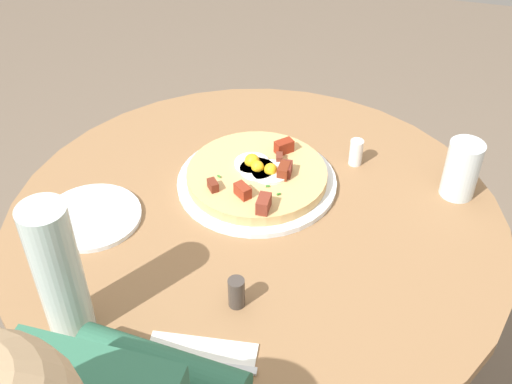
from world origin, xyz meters
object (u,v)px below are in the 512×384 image
Objects in this scene: knife at (192,384)px; pepper_shaker at (236,293)px; pizza_plate at (257,182)px; water_bottle at (58,272)px; dining_table at (255,278)px; bread_plate at (92,217)px; breakfast_pizza at (258,175)px; water_glass at (462,169)px; salt_shaker at (356,152)px; fork at (198,364)px.

knife is 0.17m from pepper_shaker.
water_bottle is at bearing 156.30° from pizza_plate.
pepper_shaker reaches higher than pizza_plate.
dining_table is 5.08× the size of bread_plate.
knife is at bearing -104.02° from water_bottle.
water_bottle is at bearing 147.52° from dining_table.
water_glass is (0.08, -0.39, 0.03)m from breakfast_pizza.
water_glass reaches higher than dining_table.
salt_shaker reaches higher than pepper_shaker.
breakfast_pizza is at bearing -109.26° from pizza_plate.
breakfast_pizza is 1.15× the size of water_bottle.
knife is at bearing -133.46° from bread_plate.
bread_plate is 3.28× the size of salt_shaker.
pizza_plate reaches higher than knife.
dining_table is at bearing -32.48° from water_bottle.
bread_plate is at bearing 124.14° from salt_shaker.
pizza_plate is at bearing 9.49° from pepper_shaker.
knife is 0.67m from water_glass.
water_glass reaches higher than pepper_shaker.
salt_shaker is at bearing 78.15° from water_glass.
pepper_shaker is at bearing -105.75° from fork.
salt_shaker reaches higher than dining_table.
bread_plate is (-0.19, 0.28, -0.00)m from pizza_plate.
breakfast_pizza reaches higher than bread_plate.
bread_plate is at bearing 20.31° from water_bottle.
water_bottle is 0.28m from pepper_shaker.
pizza_plate is 1.71× the size of bread_plate.
water_glass is at bearing -68.28° from bread_plate.
fork is at bearing -175.92° from pizza_plate.
dining_table is 0.30m from pepper_shaker.
bread_plate is 1.06× the size of knife.
breakfast_pizza is at bearing -56.26° from bread_plate.
breakfast_pizza is 2.37× the size of water_glass.
water_glass reaches higher than fork.
bread_plate is at bearing -47.08° from fork.
bread_plate is at bearing 106.79° from dining_table.
salt_shaker is at bearing -55.86° from bread_plate.
dining_table is at bearing -167.50° from breakfast_pizza.
knife is at bearing -175.94° from breakfast_pizza.
water_glass is at bearing -40.80° from pepper_shaker.
knife is 0.26m from water_bottle.
pizza_plate is 0.48m from knife.
bread_plate is 1.58× the size of water_glass.
pizza_plate is (0.10, 0.02, 0.18)m from dining_table.
breakfast_pizza is 0.45m from fork.
knife is at bearing 90.00° from fork.
water_glass is 0.77m from water_bottle.
fork is 3.18× the size of pepper_shaker.
bread_plate reaches higher than dining_table.
pepper_shaker reaches higher than fork.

